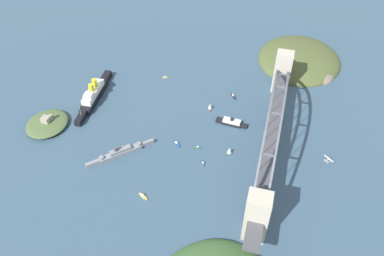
{
  "coord_description": "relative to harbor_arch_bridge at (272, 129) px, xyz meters",
  "views": [
    {
      "loc": [
        -273.75,
        4.11,
        276.45
      ],
      "look_at": [
        0.0,
        79.26,
        8.0
      ],
      "focal_mm": 35.67,
      "sensor_mm": 36.0,
      "label": 1
    }
  ],
  "objects": [
    {
      "name": "ground_plane",
      "position": [
        0.0,
        0.0,
        -27.08
      ],
      "size": [
        1400.0,
        1400.0,
        0.0
      ],
      "primitive_type": "plane",
      "color": "#385166"
    },
    {
      "name": "harbor_arch_bridge",
      "position": [
        0.0,
        0.0,
        0.0
      ],
      "size": [
        263.52,
        18.5,
        65.28
      ],
      "color": "#BCB29E",
      "rests_on": "ground"
    },
    {
      "name": "headland_east_shore",
      "position": [
        167.99,
        -20.31,
        -27.08
      ],
      "size": [
        118.3,
        105.23,
        26.45
      ],
      "color": "#4C562D",
      "rests_on": "ground"
    },
    {
      "name": "ocean_liner",
      "position": [
        26.29,
        202.53,
        -20.92
      ],
      "size": [
        96.04,
        16.62,
        21.81
      ],
      "color": "black",
      "rests_on": "ground"
    },
    {
      "name": "naval_cruiser",
      "position": [
        -47.47,
        139.23,
        -23.8
      ],
      "size": [
        51.57,
        52.71,
        17.85
      ],
      "color": "gray",
      "rests_on": "ground"
    },
    {
      "name": "harbor_ferry_steamer",
      "position": [
        25.58,
        42.7,
        -24.69
      ],
      "size": [
        10.22,
        34.67,
        7.83
      ],
      "color": "black",
      "rests_on": "ground"
    },
    {
      "name": "fort_island_mid_harbor",
      "position": [
        -28.99,
        230.21,
        -23.7
      ],
      "size": [
        46.94,
        42.31,
        12.53
      ],
      "color": "#4C6038",
      "rests_on": "ground"
    },
    {
      "name": "seaplane_taxiing_near_bridge",
      "position": [
        -2.19,
        -57.49,
        -24.9
      ],
      "size": [
        9.23,
        9.63,
        4.96
      ],
      "color": "#B7B7B2",
      "rests_on": "ground"
    },
    {
      "name": "small_boat_0",
      "position": [
        -17.65,
        36.44,
        -22.78
      ],
      "size": [
        7.35,
        7.38,
        9.16
      ],
      "color": "#2D6B3D",
      "rests_on": "ground"
    },
    {
      "name": "small_boat_1",
      "position": [
        -18.7,
        90.25,
        -26.23
      ],
      "size": [
        8.43,
        9.67,
        2.34
      ],
      "color": "#234C8C",
      "rests_on": "ground"
    },
    {
      "name": "small_boat_2",
      "position": [
        -88.92,
        99.83,
        -26.31
      ],
      "size": [
        6.67,
        10.07,
        2.08
      ],
      "color": "gold",
      "rests_on": "ground"
    },
    {
      "name": "small_boat_3",
      "position": [
        71.77,
        49.47,
        -26.18
      ],
      "size": [
        9.78,
        8.05,
        2.49
      ],
      "color": "black",
      "rests_on": "ground"
    },
    {
      "name": "small_boat_4",
      "position": [
        42.94,
        70.29,
        -22.84
      ],
      "size": [
        8.17,
        5.31,
        9.11
      ],
      "color": "brown",
      "rests_on": "ground"
    },
    {
      "name": "small_boat_5",
      "position": [
        85.8,
        137.04,
        -26.24
      ],
      "size": [
        3.67,
        6.98,
        2.34
      ],
      "color": "gold",
      "rests_on": "ground"
    },
    {
      "name": "small_boat_6",
      "position": [
        -18.41,
        68.67,
        -26.25
      ],
      "size": [
        2.63,
        7.68,
        2.21
      ],
      "color": "#2D6B3D",
      "rests_on": "ground"
    },
    {
      "name": "small_boat_7",
      "position": [
        -37.16,
        58.15,
        -26.23
      ],
      "size": [
        7.1,
        4.74,
        2.41
      ],
      "color": "#234C8C",
      "rests_on": "ground"
    }
  ]
}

